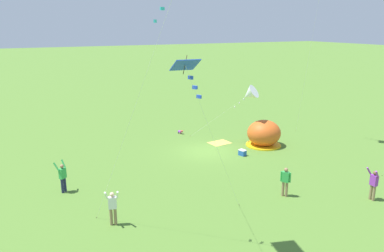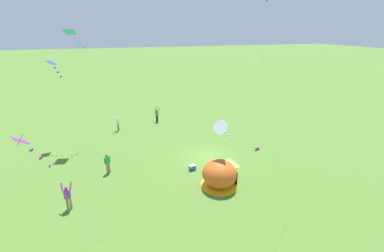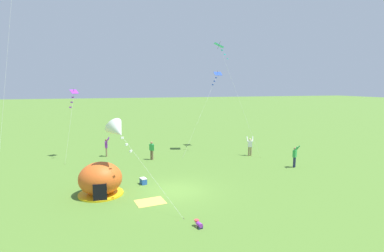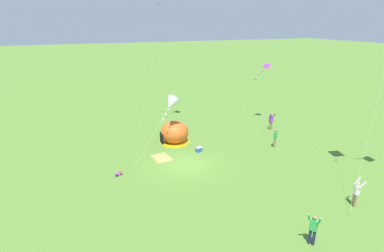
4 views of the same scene
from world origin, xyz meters
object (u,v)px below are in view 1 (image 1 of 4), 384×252
Objects in this scene: cooler_box at (242,153)px; person_arms_raised at (373,183)px; popup_tent at (264,134)px; person_near_tent at (285,180)px; person_flying_kite at (63,176)px; kite_white at (249,94)px; person_far_back at (113,206)px; kite_blue at (189,74)px; toddler_crawling at (181,132)px.

person_arms_raised is (-2.37, 9.34, 0.78)m from cooler_box.
cooler_box is at bearing 23.85° from popup_tent.
person_flying_kite is (11.19, -6.09, 0.03)m from person_near_tent.
person_arms_raised is at bearing 104.21° from cooler_box.
cooler_box is at bearing 47.46° from kite_white.
person_far_back is at bearing -15.18° from person_arms_raised.
cooler_box is 9.67m from person_arms_raised.
kite_blue is (12.55, 12.24, 6.88)m from popup_tent.
toddler_crawling is 0.32× the size of person_near_tent.
toddler_crawling is at bearing -76.07° from person_arms_raised.
kite_blue is (11.43, 12.86, 3.70)m from kite_white.
popup_tent is 1.49× the size of person_arms_raised.
person_arms_raised reaches higher than cooler_box.
kite_blue is (7.94, 18.25, 7.70)m from toddler_crawling.
person_far_back is at bearing 30.20° from kite_white.
popup_tent is 3.43m from kite_white.
kite_white is (-3.41, -8.71, 3.21)m from person_near_tent.
kite_white is at bearing -132.54° from cooler_box.
person_flying_kite and person_far_back have the same top height.
person_far_back is (14.08, 6.92, 0.00)m from popup_tent.
popup_tent is 4.63× the size of cooler_box.
toddler_crawling is 13.72m from person_flying_kite.
person_flying_kite is 15.17m from kite_white.
person_flying_kite is 0.22× the size of kite_blue.
person_flying_kite is at bearing 35.77° from toddler_crawling.
person_far_back reaches higher than cooler_box.
kite_blue is at bearing 27.38° from person_near_tent.
kite_blue reaches higher than person_flying_kite.
toddler_crawling is 0.29× the size of person_flying_kite.
popup_tent is 5.07× the size of toddler_crawling.
toddler_crawling is 0.29× the size of person_arms_raised.
cooler_box is 12.59m from person_far_back.
person_far_back is (11.22, 5.66, 0.78)m from cooler_box.
kite_blue is at bearing 107.19° from person_flying_kite.
person_far_back is 8.83m from kite_blue.
cooler_box is (2.85, 1.26, -0.78)m from popup_tent.
person_near_tent is at bearing -152.62° from kite_blue.
person_flying_kite is at bearing 7.24° from popup_tent.
person_near_tent is 0.91× the size of person_far_back.
person_flying_kite is at bearing 10.17° from kite_white.
person_near_tent is 0.20× the size of kite_blue.
kite_blue reaches higher than cooler_box.
toddler_crawling is at bearing -76.42° from cooler_box.
popup_tent is at bearing -92.62° from person_arms_raised.
person_arms_raised and person_far_back have the same top height.
toddler_crawling is 0.29× the size of person_far_back.
kite_blue reaches higher than person_arms_raised.
kite_white is at bearing -29.06° from popup_tent.
person_near_tent is at bearing 60.74° from popup_tent.
person_far_back is (9.47, 12.93, 0.82)m from toddler_crawling.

